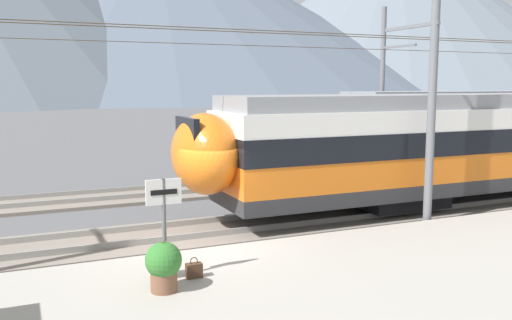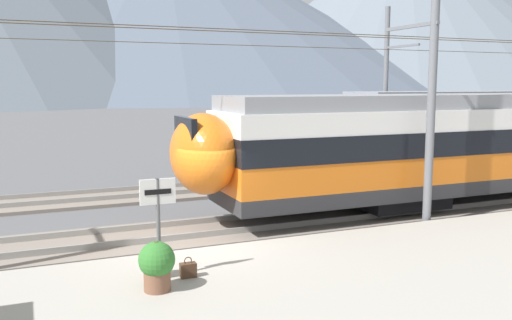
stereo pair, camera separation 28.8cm
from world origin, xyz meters
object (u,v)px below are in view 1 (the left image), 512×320
at_px(catenary_mast_far_side, 384,85).
at_px(handbag_near_sign, 194,270).
at_px(catenary_mast_mid, 430,78).
at_px(potted_plant_platform_edge, 161,261).
at_px(potted_plant_by_shelter, 164,264).
at_px(platform_sign, 164,206).

bearing_deg(catenary_mast_far_side, handbag_near_sign, -138.01).
xyz_separation_m(catenary_mast_mid, handbag_near_sign, (-7.70, -2.24, -3.87)).
bearing_deg(potted_plant_platform_edge, catenary_mast_far_side, 40.21).
relative_size(catenary_mast_far_side, potted_plant_by_shelter, 41.94).
relative_size(catenary_mast_mid, platform_sign, 19.60).
xyz_separation_m(catenary_mast_mid, catenary_mast_far_side, (5.84, 9.94, -0.24)).
distance_m(catenary_mast_mid, catenary_mast_far_side, 11.53).
bearing_deg(potted_plant_by_shelter, catenary_mast_mid, 17.85).
height_order(catenary_mast_far_side, handbag_near_sign, catenary_mast_far_side).
bearing_deg(handbag_near_sign, potted_plant_by_shelter, -147.04).
bearing_deg(handbag_near_sign, potted_plant_platform_edge, 160.47).
xyz_separation_m(platform_sign, potted_plant_platform_edge, (-0.07, 0.07, -1.11)).
xyz_separation_m(potted_plant_platform_edge, potted_plant_by_shelter, (-0.11, -0.69, 0.17)).
xyz_separation_m(catenary_mast_far_side, handbag_near_sign, (-13.53, -12.18, -3.63)).
xyz_separation_m(platform_sign, potted_plant_by_shelter, (-0.18, -0.62, -0.95)).
bearing_deg(catenary_mast_mid, handbag_near_sign, -163.77).
bearing_deg(catenary_mast_far_side, potted_plant_platform_edge, -139.79).
height_order(platform_sign, handbag_near_sign, platform_sign).
bearing_deg(handbag_near_sign, catenary_mast_far_side, 41.99).
bearing_deg(catenary_mast_mid, potted_plant_by_shelter, -162.15).
bearing_deg(platform_sign, catenary_mast_far_side, 40.53).
height_order(catenary_mast_mid, potted_plant_by_shelter, catenary_mast_mid).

